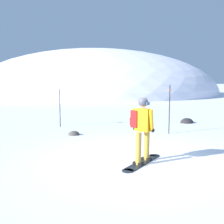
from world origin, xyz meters
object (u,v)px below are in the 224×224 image
piste_marker_far (60,105)px  rock_mid (187,123)px  piste_marker_near (169,105)px  rock_dark (74,135)px  snowboarder_main (142,128)px

piste_marker_far → rock_mid: size_ratio=2.61×
piste_marker_near → rock_dark: piste_marker_near is taller
snowboarder_main → piste_marker_far: (-1.46, 6.18, 0.12)m
piste_marker_near → piste_marker_far: bearing=145.0°
snowboarder_main → piste_marker_near: bearing=52.0°
rock_dark → rock_mid: (5.97, 1.44, 0.00)m
snowboarder_main → rock_dark: size_ratio=3.70×
piste_marker_near → rock_mid: piste_marker_near is taller
piste_marker_far → rock_mid: 6.41m
rock_dark → rock_mid: rock_mid is taller
piste_marker_far → snowboarder_main: bearing=-76.7°
piste_marker_far → rock_dark: 2.32m
snowboarder_main → piste_marker_far: piste_marker_far is taller
snowboarder_main → rock_mid: snowboarder_main is taller
piste_marker_near → snowboarder_main: bearing=-128.0°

